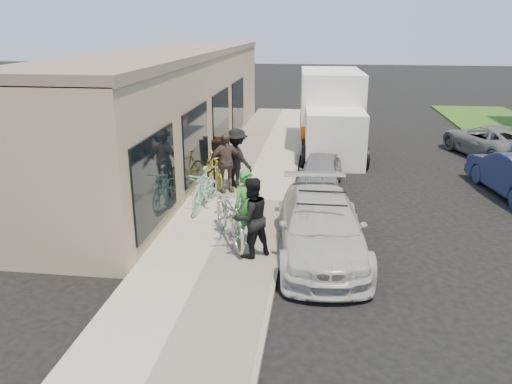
{
  "coord_description": "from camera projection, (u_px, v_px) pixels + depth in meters",
  "views": [
    {
      "loc": [
        0.38,
        -10.98,
        5.11
      ],
      "look_at": [
        -1.19,
        1.01,
        1.05
      ],
      "focal_mm": 35.0,
      "sensor_mm": 36.0,
      "label": 1
    }
  ],
  "objects": [
    {
      "name": "bystander_b",
      "position": [
        225.0,
        163.0,
        15.35
      ],
      "size": [
        1.18,
        0.91,
        1.86
      ],
      "primitive_type": "imported",
      "rotation": [
        0.0,
        0.0,
        0.48
      ],
      "color": "brown",
      "rests_on": "sidewalk"
    },
    {
      "name": "far_car_gray",
      "position": [
        491.0,
        141.0,
        20.08
      ],
      "size": [
        3.5,
        5.18,
        1.32
      ],
      "primitive_type": "imported",
      "rotation": [
        0.0,
        0.0,
        3.44
      ],
      "color": "slate",
      "rests_on": "ground"
    },
    {
      "name": "sandwich_board",
      "position": [
        220.0,
        152.0,
        18.31
      ],
      "size": [
        0.63,
        0.64,
        1.02
      ],
      "rotation": [
        0.0,
        0.0,
        0.01
      ],
      "color": "#33180E",
      "rests_on": "sidewalk"
    },
    {
      "name": "sidewalk",
      "position": [
        238.0,
        201.0,
        15.03
      ],
      "size": [
        3.0,
        34.0,
        0.15
      ],
      "primitive_type": "cube",
      "color": "#ABA69A",
      "rests_on": "ground"
    },
    {
      "name": "storefront",
      "position": [
        176.0,
        105.0,
        19.47
      ],
      "size": [
        3.6,
        20.0,
        4.22
      ],
      "color": "tan",
      "rests_on": "ground"
    },
    {
      "name": "cruiser_bike_b",
      "position": [
        206.0,
        189.0,
        14.55
      ],
      "size": [
        0.86,
        1.64,
        0.82
      ],
      "primitive_type": "imported",
      "rotation": [
        0.0,
        0.0,
        -0.21
      ],
      "color": "#8BD0B5",
      "rests_on": "sidewalk"
    },
    {
      "name": "tandem_bike",
      "position": [
        230.0,
        215.0,
        11.9
      ],
      "size": [
        1.83,
        2.63,
        1.31
      ],
      "primitive_type": "imported",
      "rotation": [
        0.0,
        0.0,
        0.43
      ],
      "color": "silver",
      "rests_on": "sidewalk"
    },
    {
      "name": "curb",
      "position": [
        289.0,
        203.0,
        14.85
      ],
      "size": [
        0.12,
        34.0,
        0.13
      ],
      "primitive_type": "cube",
      "color": "gray",
      "rests_on": "ground"
    },
    {
      "name": "man_standing",
      "position": [
        251.0,
        218.0,
        11.01
      ],
      "size": [
        1.13,
        1.1,
        1.83
      ],
      "primitive_type": "imported",
      "rotation": [
        0.0,
        0.0,
        3.83
      ],
      "color": "black",
      "rests_on": "sidewalk"
    },
    {
      "name": "moving_truck",
      "position": [
        331.0,
        116.0,
        21.18
      ],
      "size": [
        2.83,
        6.77,
        3.27
      ],
      "rotation": [
        0.0,
        0.0,
        0.05
      ],
      "color": "white",
      "rests_on": "ground"
    },
    {
      "name": "woman_rider",
      "position": [
        247.0,
        207.0,
        11.7
      ],
      "size": [
        0.77,
        0.65,
        1.78
      ],
      "primitive_type": "imported",
      "rotation": [
        0.0,
        0.0,
        0.41
      ],
      "color": "green",
      "rests_on": "sidewalk"
    },
    {
      "name": "sedan_silver",
      "position": [
        320.0,
        172.0,
        16.25
      ],
      "size": [
        1.59,
        3.37,
        1.11
      ],
      "primitive_type": "imported",
      "rotation": [
        0.0,
        0.0,
        -0.08
      ],
      "color": "gray",
      "rests_on": "ground"
    },
    {
      "name": "cruiser_bike_c",
      "position": [
        214.0,
        169.0,
        16.09
      ],
      "size": [
        1.3,
        1.83,
        1.09
      ],
      "primitive_type": "imported",
      "rotation": [
        0.0,
        0.0,
        0.49
      ],
      "color": "yellow",
      "rests_on": "sidewalk"
    },
    {
      "name": "sedan_white",
      "position": [
        321.0,
        227.0,
        11.49
      ],
      "size": [
        2.38,
        4.94,
        1.43
      ],
      "rotation": [
        0.0,
        0.0,
        0.09
      ],
      "color": "#BBBBB7",
      "rests_on": "ground"
    },
    {
      "name": "bike_rack",
      "position": [
        211.0,
        180.0,
        15.02
      ],
      "size": [
        0.13,
        0.6,
        0.85
      ],
      "rotation": [
        0.0,
        0.0,
        -0.12
      ],
      "color": "black",
      "rests_on": "sidewalk"
    },
    {
      "name": "bystander_a",
      "position": [
        237.0,
        158.0,
        15.79
      ],
      "size": [
        1.4,
        1.31,
        1.9
      ],
      "primitive_type": "imported",
      "rotation": [
        0.0,
        0.0,
        2.48
      ],
      "color": "black",
      "rests_on": "sidewalk"
    },
    {
      "name": "ground",
      "position": [
        299.0,
        249.0,
        11.99
      ],
      "size": [
        120.0,
        120.0,
        0.0
      ],
      "primitive_type": "plane",
      "color": "black",
      "rests_on": "ground"
    },
    {
      "name": "cruiser_bike_a",
      "position": [
        203.0,
        189.0,
        14.05
      ],
      "size": [
        0.63,
        1.91,
        1.13
      ],
      "primitive_type": "imported",
      "rotation": [
        0.0,
        0.0,
        -0.05
      ],
      "color": "#8BD0B5",
      "rests_on": "sidewalk"
    }
  ]
}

